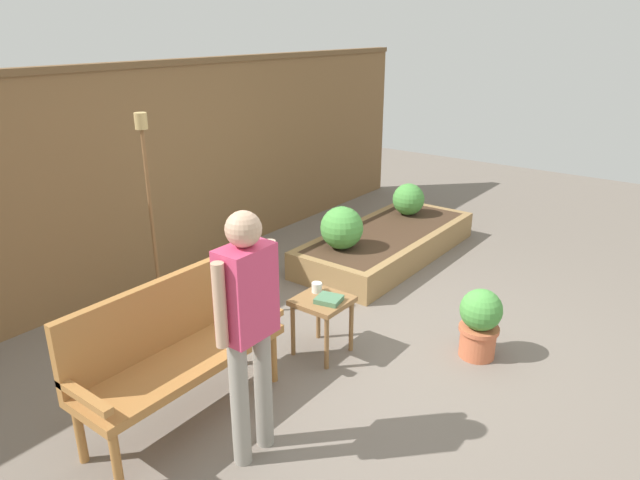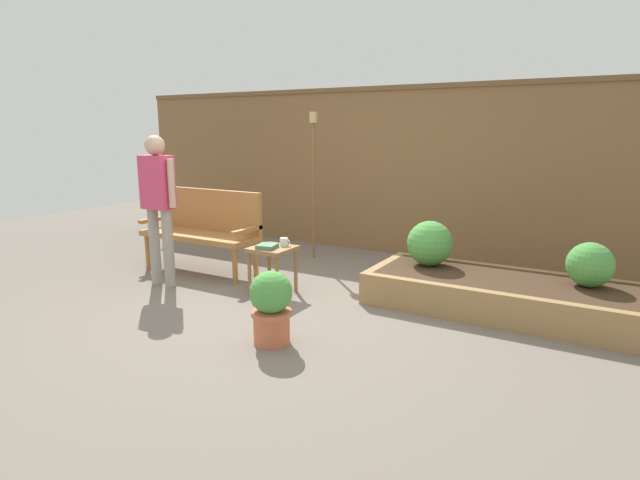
% 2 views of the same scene
% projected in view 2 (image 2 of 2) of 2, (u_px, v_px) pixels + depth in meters
% --- Properties ---
extents(ground_plane, '(14.00, 14.00, 0.00)m').
position_uv_depth(ground_plane, '(281.00, 308.00, 4.76)').
color(ground_plane, '#70665B').
extents(fence_back, '(8.40, 0.14, 2.16)m').
position_uv_depth(fence_back, '(393.00, 171.00, 6.73)').
color(fence_back, brown).
rests_on(fence_back, ground_plane).
extents(garden_bench, '(1.44, 0.48, 0.94)m').
position_uv_depth(garden_bench, '(205.00, 224.00, 5.94)').
color(garden_bench, '#A87038').
rests_on(garden_bench, ground_plane).
extents(side_table, '(0.40, 0.40, 0.48)m').
position_uv_depth(side_table, '(273.00, 255.00, 5.11)').
color(side_table, olive).
rests_on(side_table, ground_plane).
extents(cup_on_table, '(0.11, 0.08, 0.08)m').
position_uv_depth(cup_on_table, '(284.00, 242.00, 5.14)').
color(cup_on_table, white).
rests_on(cup_on_table, side_table).
extents(book_on_table, '(0.21, 0.22, 0.04)m').
position_uv_depth(book_on_table, '(267.00, 246.00, 5.04)').
color(book_on_table, '#4C7A56').
rests_on(book_on_table, side_table).
extents(potted_boxwood, '(0.33, 0.33, 0.57)m').
position_uv_depth(potted_boxwood, '(271.00, 305.00, 3.93)').
color(potted_boxwood, '#C66642').
rests_on(potted_boxwood, ground_plane).
extents(raised_planter_bed, '(2.40, 1.00, 0.30)m').
position_uv_depth(raised_planter_bed, '(502.00, 294.00, 4.68)').
color(raised_planter_bed, '#997547').
rests_on(raised_planter_bed, ground_plane).
extents(shrub_near_bench, '(0.44, 0.44, 0.44)m').
position_uv_depth(shrub_near_bench, '(430.00, 243.00, 5.07)').
color(shrub_near_bench, brown).
rests_on(shrub_near_bench, raised_planter_bed).
extents(shrub_far_corner, '(0.38, 0.38, 0.38)m').
position_uv_depth(shrub_far_corner, '(590.00, 265.00, 4.38)').
color(shrub_far_corner, brown).
rests_on(shrub_far_corner, raised_planter_bed).
extents(tiki_torch, '(0.10, 0.10, 1.83)m').
position_uv_depth(tiki_torch, '(314.00, 161.00, 6.40)').
color(tiki_torch, brown).
rests_on(tiki_torch, ground_plane).
extents(person_by_bench, '(0.47, 0.20, 1.56)m').
position_uv_depth(person_by_bench, '(158.00, 198.00, 5.28)').
color(person_by_bench, gray).
rests_on(person_by_bench, ground_plane).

